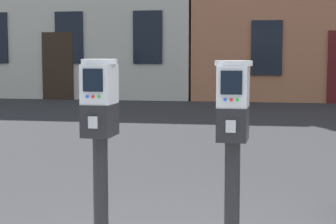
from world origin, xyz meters
The scene contains 2 objects.
parking_meter_near_kerb centered at (-0.74, -0.20, 1.03)m, with size 0.22×0.26×1.30m.
parking_meter_twin_adjacent centered at (0.06, -0.20, 1.03)m, with size 0.22×0.26×1.29m.
Camera 1 is at (0.26, -3.51, 1.48)m, focal length 61.69 mm.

